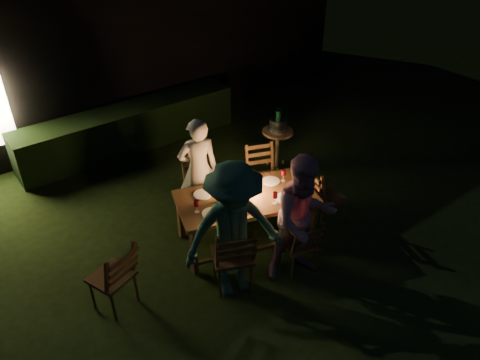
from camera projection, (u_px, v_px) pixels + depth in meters
garden_envelope at (94, 31)px, 9.99m from camera, size 40.00×40.00×3.20m
dining_table at (246, 201)px, 6.35m from camera, size 2.06×1.45×0.78m
chair_near_left at (233, 266)px, 5.83m from camera, size 0.65×0.67×1.09m
chair_near_right at (298, 253)px, 6.11m from camera, size 0.47×0.49×0.89m
chair_far_left at (201, 201)px, 7.07m from camera, size 0.51×0.53×0.91m
chair_far_right at (263, 187)px, 7.33m from camera, size 0.59×0.61×1.00m
chair_end at (324, 206)px, 6.90m from camera, size 0.61×0.59×1.05m
chair_spare at (115, 287)px, 5.57m from camera, size 0.59×0.62×1.02m
person_house_side at (198, 169)px, 6.81m from camera, size 0.68×0.55×1.62m
person_opp_right at (303, 219)px, 5.73m from camera, size 1.02×0.89×1.76m
person_opp_left at (234, 232)px, 5.46m from camera, size 1.35×1.02×1.85m
lantern at (249, 184)px, 6.28m from camera, size 0.16×0.16×0.35m
plate_far_left at (203, 194)px, 6.33m from camera, size 0.25×0.25×0.01m
plate_near_left at (212, 213)px, 5.98m from camera, size 0.25×0.25×0.01m
plate_far_right at (271, 181)px, 6.60m from camera, size 0.25×0.25×0.01m
plate_near_right at (283, 198)px, 6.26m from camera, size 0.25×0.25×0.01m
wineglass_a at (219, 184)px, 6.40m from camera, size 0.06×0.06×0.18m
wineglass_b at (196, 206)px, 5.97m from camera, size 0.06×0.06×0.18m
wineglass_c at (275, 198)px, 6.12m from camera, size 0.06×0.06×0.18m
wineglass_d at (283, 176)px, 6.57m from camera, size 0.06×0.06×0.18m
wineglass_e at (247, 205)px, 6.00m from camera, size 0.06×0.06×0.18m
bottle_table at (229, 191)px, 6.17m from camera, size 0.07×0.07×0.28m
napkin_left at (244, 212)px, 6.01m from camera, size 0.18×0.14×0.01m
napkin_right at (293, 200)px, 6.22m from camera, size 0.18×0.14×0.01m
phone at (208, 218)px, 5.90m from camera, size 0.14×0.07×0.01m
side_table at (278, 135)px, 8.06m from camera, size 0.53×0.53×0.72m
ice_bucket at (278, 125)px, 7.95m from camera, size 0.30×0.30×0.22m
bottle_bucket_a at (278, 124)px, 7.87m from camera, size 0.07×0.07×0.32m
bottle_bucket_b at (279, 121)px, 7.98m from camera, size 0.07×0.07×0.32m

